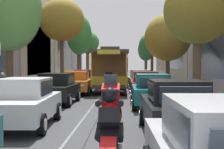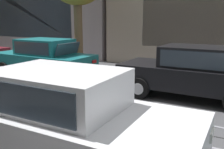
{
  "view_description": "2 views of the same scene",
  "coord_description": "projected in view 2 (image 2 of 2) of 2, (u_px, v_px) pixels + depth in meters",
  "views": [
    {
      "loc": [
        0.99,
        -2.06,
        2.03
      ],
      "look_at": [
        0.13,
        21.45,
        1.31
      ],
      "focal_mm": 52.27,
      "sensor_mm": 36.0,
      "label": 1
    },
    {
      "loc": [
        -5.27,
        5.79,
        2.37
      ],
      "look_at": [
        0.65,
        9.2,
        0.88
      ],
      "focal_mm": 40.98,
      "sensor_mm": 36.0,
      "label": 2
    }
  ],
  "objects": [
    {
      "name": "parked_car_white_second_left",
      "position": [
        64.0,
        118.0,
        4.15
      ],
      "size": [
        2.11,
        4.41,
        1.58
      ],
      "color": "silver",
      "rests_on": "ground"
    },
    {
      "name": "parked_car_teal_mid_right",
      "position": [
        44.0,
        58.0,
        10.48
      ],
      "size": [
        2.0,
        4.36,
        1.58
      ],
      "color": "#196B70",
      "rests_on": "ground"
    },
    {
      "name": "parked_car_black_second_right",
      "position": [
        193.0,
        72.0,
        7.72
      ],
      "size": [
        2.04,
        4.38,
        1.58
      ],
      "color": "black",
      "rests_on": "ground"
    }
  ]
}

